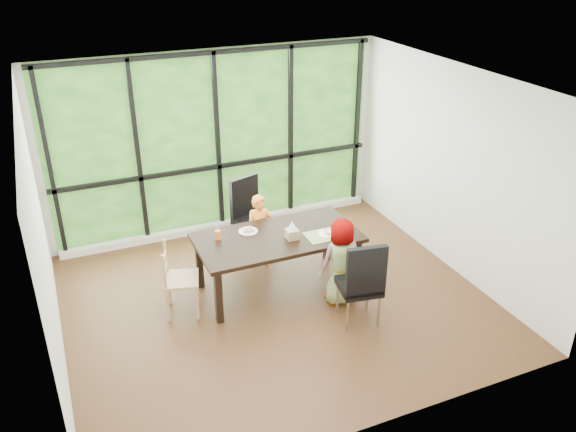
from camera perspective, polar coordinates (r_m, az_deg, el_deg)
The scene contains 22 objects.
ground at distance 7.40m, azimuth -1.19°, elevation -8.19°, with size 5.00×5.00×0.00m, color black.
back_wall at distance 8.70m, azimuth -6.92°, elevation 7.08°, with size 5.00×5.00×0.00m, color silver.
foliage_backdrop at distance 8.68m, azimuth -6.88°, elevation 7.04°, with size 4.80×0.02×2.65m, color #1E511A.
window_mullions at distance 8.65m, azimuth -6.80°, elevation 6.96°, with size 4.80×0.06×2.65m, color black, non-canonical shape.
window_sill at distance 9.12m, azimuth -6.30°, elevation -0.83°, with size 4.80×0.12×0.10m, color silver.
dining_table at distance 7.45m, azimuth -1.01°, elevation -4.48°, with size 2.01×1.03×0.75m, color black.
chair_window_leather at distance 8.22m, azimuth -3.39°, elevation -0.08°, with size 0.46×0.46×1.08m, color black.
chair_interior_leather at distance 6.83m, azimuth 6.92°, elevation -6.22°, with size 0.46×0.46×1.08m, color black.
chair_end_beech at distance 7.08m, azimuth -10.29°, elevation -6.07°, with size 0.42×0.40×0.90m, color tan.
child_toddler at distance 7.88m, azimuth -2.72°, elevation -1.48°, with size 0.38×0.25×1.03m, color orange.
child_older at distance 7.14m, azimuth 5.18°, elevation -4.42°, with size 0.54×0.35×1.11m, color slate.
placemat at distance 7.29m, azimuth 3.49°, elevation -1.88°, with size 0.45×0.33×0.01m, color tan.
plate_far at distance 7.37m, azimuth -3.88°, elevation -1.49°, with size 0.24×0.24×0.02m, color white.
plate_near at distance 7.31m, azimuth 3.78°, elevation -1.73°, with size 0.23×0.23×0.01m, color white.
orange_cup at distance 7.22m, azimuth -6.81°, elevation -1.83°, with size 0.07×0.07×0.11m, color orange.
green_cup at distance 7.31m, azimuth 5.92°, elevation -1.35°, with size 0.08×0.08×0.13m, color #55D729.
tissue_box at distance 7.18m, azimuth 0.39°, elevation -1.76°, with size 0.14×0.14×0.12m, color tan.
crepe_rolls_far at distance 7.36m, azimuth -3.89°, elevation -1.31°, with size 0.15×0.12×0.04m, color tan, non-canonical shape.
crepe_rolls_near at distance 7.30m, azimuth 3.79°, elevation -1.56°, with size 0.05×0.12×0.04m, color tan, non-canonical shape.
straw_white at distance 7.17m, azimuth -6.85°, elevation -1.14°, with size 0.01×0.01×0.20m, color white.
straw_pink at distance 7.26m, azimuth 5.96°, elevation -0.61°, with size 0.01×0.01×0.20m, color pink.
tissue at distance 7.13m, azimuth 0.39°, elevation -0.93°, with size 0.12×0.12×0.11m, color white.
Camera 1 is at (-2.27, -5.66, 4.19)m, focal length 36.70 mm.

